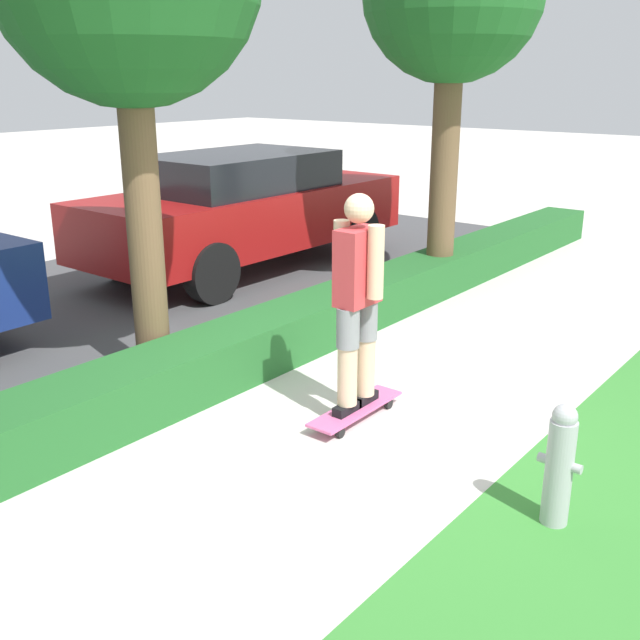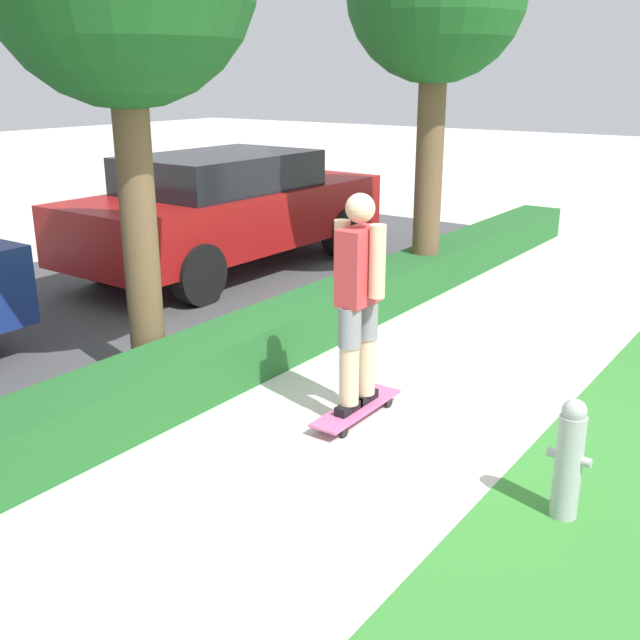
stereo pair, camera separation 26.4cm
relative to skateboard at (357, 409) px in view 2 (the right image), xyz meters
The scene contains 7 objects.
ground_plane 0.28m from the skateboard, 98.68° to the right, with size 60.00×60.00×0.00m, color beige.
street_asphalt 3.93m from the skateboard, 90.60° to the left, with size 15.42×5.00×0.01m.
hedge_row 1.34m from the skateboard, 91.77° to the left, with size 15.42×0.60×0.45m.
skateboard is the anchor object (origin of this frame).
skater_person 0.89m from the skateboard, ahead, with size 0.49×0.42×1.64m.
parked_car_middle 4.93m from the skateboard, 53.60° to the left, with size 4.70×1.87×1.56m.
fire_hydrant 1.81m from the skateboard, 103.41° to the right, with size 0.16×0.26×0.77m.
Camera 2 is at (-4.39, -2.55, 2.53)m, focal length 42.00 mm.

